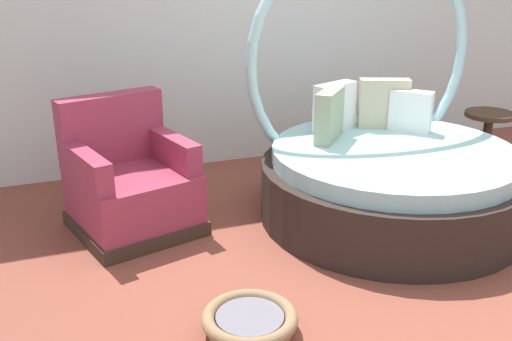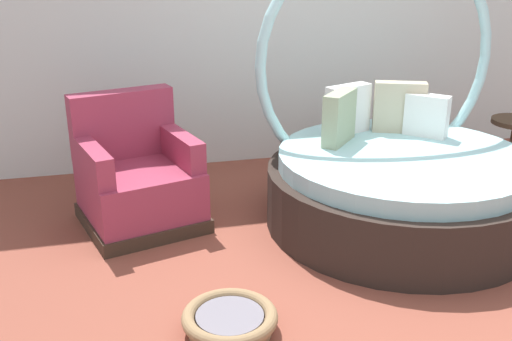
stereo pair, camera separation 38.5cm
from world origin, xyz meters
name	(u,v)px [view 1 (the left image)]	position (x,y,z in m)	size (l,w,h in m)	color
ground_plane	(401,267)	(0.00, 0.00, -0.01)	(8.00, 8.00, 0.02)	brown
round_daybed	(387,166)	(0.31, 0.74, 0.39)	(1.94, 1.94, 2.07)	#2D231E
red_armchair	(130,185)	(-1.54, 1.15, 0.33)	(0.98, 0.98, 0.94)	#38281E
pet_basket	(250,322)	(-1.15, -0.35, 0.07)	(0.51, 0.51, 0.13)	#8E704C
side_table	(489,122)	(1.74, 1.33, 0.43)	(0.44, 0.44, 0.52)	#473323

